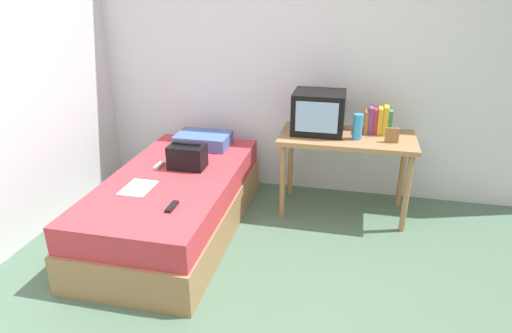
% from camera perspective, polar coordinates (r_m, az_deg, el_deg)
% --- Properties ---
extents(ground_plane, '(8.00, 8.00, 0.00)m').
position_cam_1_polar(ground_plane, '(3.02, -0.92, -18.11)').
color(ground_plane, '#4C6B56').
extents(wall_back, '(5.20, 0.10, 2.60)m').
position_cam_1_polar(wall_back, '(4.30, 5.39, 13.66)').
color(wall_back, silver).
rests_on(wall_back, ground).
extents(bed, '(1.00, 2.00, 0.52)m').
position_cam_1_polar(bed, '(3.78, -10.38, -4.70)').
color(bed, '#9E754C').
rests_on(bed, ground).
extents(desk, '(1.16, 0.60, 0.74)m').
position_cam_1_polar(desk, '(3.95, 11.58, 2.64)').
color(desk, '#9E754C').
rests_on(desk, ground).
extents(tv, '(0.44, 0.39, 0.36)m').
position_cam_1_polar(tv, '(3.91, 8.07, 6.92)').
color(tv, black).
rests_on(tv, desk).
extents(water_bottle, '(0.08, 0.08, 0.22)m').
position_cam_1_polar(water_bottle, '(3.81, 12.96, 5.01)').
color(water_bottle, '#3399DB').
rests_on(water_bottle, desk).
extents(book_row, '(0.23, 0.16, 0.25)m').
position_cam_1_polar(book_row, '(4.02, 15.47, 5.75)').
color(book_row, '#CC7233').
rests_on(book_row, desk).
extents(picture_frame, '(0.11, 0.02, 0.12)m').
position_cam_1_polar(picture_frame, '(3.82, 17.11, 3.87)').
color(picture_frame, olive).
rests_on(picture_frame, desk).
extents(pillow, '(0.50, 0.35, 0.12)m').
position_cam_1_polar(pillow, '(4.25, -6.82, 3.42)').
color(pillow, '#4766AD').
rests_on(pillow, bed).
extents(handbag, '(0.30, 0.20, 0.23)m').
position_cam_1_polar(handbag, '(3.75, -8.84, 1.28)').
color(handbag, black).
rests_on(handbag, bed).
extents(magazine, '(0.21, 0.29, 0.01)m').
position_cam_1_polar(magazine, '(3.49, -14.94, -2.67)').
color(magazine, white).
rests_on(magazine, bed).
extents(remote_dark, '(0.04, 0.16, 0.02)m').
position_cam_1_polar(remote_dark, '(3.14, -10.77, -5.09)').
color(remote_dark, black).
rests_on(remote_dark, bed).
extents(remote_silver, '(0.04, 0.14, 0.02)m').
position_cam_1_polar(remote_silver, '(3.85, -12.42, 0.11)').
color(remote_silver, '#B7B7BC').
rests_on(remote_silver, bed).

